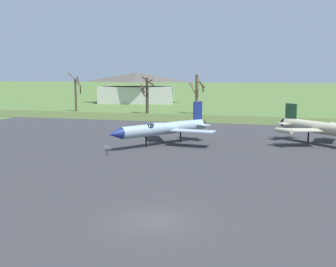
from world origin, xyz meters
TOP-DOWN VIEW (x-y plane):
  - ground_plane at (0.00, 0.00)m, footprint 600.00×600.00m
  - asphalt_apron at (0.00, 16.75)m, footprint 79.71×55.84m
  - grass_verge_strip at (0.00, 50.67)m, footprint 139.71×12.00m
  - jet_fighter_front_left at (12.15, 27.45)m, footprint 11.52×11.32m
  - jet_fighter_rear_center at (-5.98, 23.50)m, footprint 10.71×12.01m
  - info_placard_rear_center at (-9.73, 16.35)m, footprint 0.57×0.32m
  - bare_tree_far_left at (-34.48, 58.32)m, footprint 2.54×2.78m
  - bare_tree_left_of_center at (-18.66, 57.59)m, footprint 3.61×3.03m
  - bare_tree_center at (-8.80, 59.32)m, footprint 3.31×3.07m
  - visitor_building at (-29.75, 83.85)m, footprint 21.54×13.97m

SIDE VIEW (x-z plane):
  - ground_plane at x=0.00m, z-range 0.00..0.00m
  - asphalt_apron at x=0.00m, z-range 0.00..0.05m
  - grass_verge_strip at x=0.00m, z-range 0.00..0.06m
  - info_placard_rear_center at x=-9.73m, z-range 0.12..1.10m
  - jet_fighter_rear_center at x=-5.98m, z-range -0.43..4.28m
  - jet_fighter_front_left at x=12.15m, z-range -0.22..4.22m
  - bare_tree_far_left at x=-34.48m, z-range -0.14..8.02m
  - visitor_building at x=-29.75m, z-range -0.06..8.08m
  - bare_tree_left_of_center at x=-18.66m, z-range 0.35..7.80m
  - bare_tree_center at x=-8.80m, z-range 0.33..8.07m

